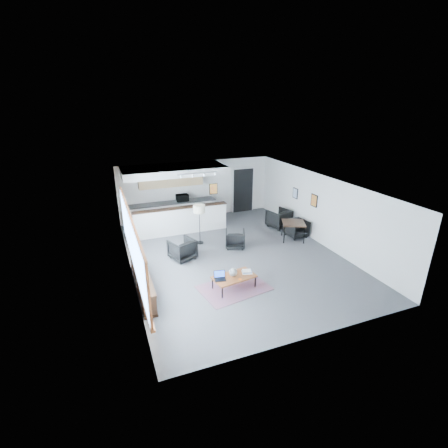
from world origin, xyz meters
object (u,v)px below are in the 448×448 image
object	(u,v)px
laptop	(220,277)
microwave	(182,197)
dining_chair_near	(297,229)
dining_table	(293,224)
armchair_left	(182,248)
armchair_right	(235,238)
dining_chair_far	(279,219)
ceramic_pot	(233,272)
book_stack	(247,272)
floor_lamp	(199,210)
coffee_table	(234,277)

from	to	relation	value
laptop	microwave	distance (m)	6.10
dining_chair_near	dining_table	bearing A→B (deg)	-151.85
armchair_left	armchair_right	xyz separation A→B (m)	(2.06, 0.22, -0.04)
dining_chair_near	microwave	bearing A→B (deg)	133.57
microwave	dining_chair_near	bearing A→B (deg)	-41.55
microwave	laptop	bearing A→B (deg)	-93.60
armchair_right	dining_chair_far	distance (m)	2.82
armchair_right	microwave	distance (m)	3.71
ceramic_pot	microwave	xyz separation A→B (m)	(0.06, 6.04, 0.59)
book_stack	dining_chair_far	xyz separation A→B (m)	(3.26, 3.76, -0.07)
floor_lamp	microwave	distance (m)	2.66
ceramic_pot	floor_lamp	bearing A→B (deg)	89.23
ceramic_pot	floor_lamp	distance (m)	3.49
dining_table	dining_chair_near	size ratio (longest dim) A/B	1.71
coffee_table	dining_table	xyz separation A→B (m)	(3.52, 2.43, 0.29)
armchair_right	dining_chair_far	world-z (taller)	dining_chair_far
dining_chair_far	ceramic_pot	bearing A→B (deg)	31.10
book_stack	dining_table	size ratio (longest dim) A/B	0.30
coffee_table	dining_chair_far	xyz separation A→B (m)	(3.69, 3.80, 0.00)
book_stack	microwave	size ratio (longest dim) A/B	0.63
coffee_table	ceramic_pot	xyz separation A→B (m)	(-0.02, 0.03, 0.15)
armchair_left	dining_chair_far	size ratio (longest dim) A/B	1.07
book_stack	armchair_left	xyz separation A→B (m)	(-1.36, 2.34, -0.04)
ceramic_pot	dining_chair_near	size ratio (longest dim) A/B	0.37
dining_table	dining_chair_near	bearing A→B (deg)	32.14
laptop	dining_chair_far	bearing A→B (deg)	53.74
book_stack	dining_chair_near	size ratio (longest dim) A/B	0.52
dining_chair_near	microwave	distance (m)	5.17
dining_chair_far	floor_lamp	bearing A→B (deg)	-8.39
floor_lamp	microwave	world-z (taller)	floor_lamp
book_stack	floor_lamp	xyz separation A→B (m)	(-0.41, 3.37, 0.89)
armchair_left	ceramic_pot	bearing A→B (deg)	90.02
book_stack	dining_table	bearing A→B (deg)	37.66
dining_table	ceramic_pot	bearing A→B (deg)	-145.84
floor_lamp	dining_table	size ratio (longest dim) A/B	1.36
armchair_left	armchair_right	bearing A→B (deg)	164.98
coffee_table	dining_chair_near	distance (m)	4.62
ceramic_pot	armchair_right	bearing A→B (deg)	65.77
armchair_left	dining_chair_far	distance (m)	4.83
armchair_right	dining_chair_near	xyz separation A→B (m)	(2.68, 0.02, -0.03)
coffee_table	armchair_left	distance (m)	2.55
armchair_left	dining_chair_near	bearing A→B (deg)	161.79
armchair_left	microwave	size ratio (longest dim) A/B	1.47
coffee_table	floor_lamp	xyz separation A→B (m)	(0.02, 3.42, 0.96)
coffee_table	laptop	world-z (taller)	laptop
armchair_right	dining_chair_far	size ratio (longest dim) A/B	0.97
laptop	dining_table	xyz separation A→B (m)	(3.95, 2.41, 0.19)
ceramic_pot	dining_chair_near	bearing A→B (deg)	34.00
microwave	dining_chair_far	bearing A→B (deg)	-30.90
floor_lamp	dining_chair_far	xyz separation A→B (m)	(3.66, 0.39, -0.96)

